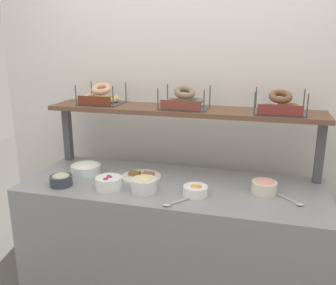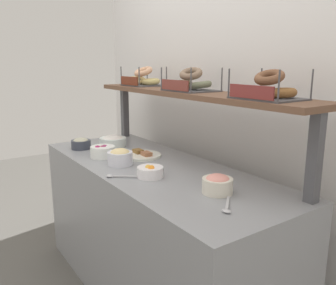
# 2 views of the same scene
# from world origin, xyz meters

# --- Properties ---
(back_wall) EXTENTS (3.05, 0.06, 2.40)m
(back_wall) POSITION_xyz_m (0.00, 0.55, 1.20)
(back_wall) COLOR white
(back_wall) RESTS_ON ground_plane
(deli_counter) EXTENTS (1.85, 0.70, 0.85)m
(deli_counter) POSITION_xyz_m (0.00, 0.00, 0.42)
(deli_counter) COLOR gray
(deli_counter) RESTS_ON ground_plane
(shelf_riser_left) EXTENTS (0.05, 0.05, 0.40)m
(shelf_riser_left) POSITION_xyz_m (-0.87, 0.27, 1.05)
(shelf_riser_left) COLOR #4C4C51
(shelf_riser_left) RESTS_ON deli_counter
(shelf_riser_right) EXTENTS (0.05, 0.05, 0.40)m
(shelf_riser_right) POSITION_xyz_m (0.87, 0.27, 1.05)
(shelf_riser_right) COLOR #4C4C51
(shelf_riser_right) RESTS_ON deli_counter
(upper_shelf) EXTENTS (1.81, 0.32, 0.03)m
(upper_shelf) POSITION_xyz_m (0.00, 0.27, 1.26)
(upper_shelf) COLOR brown
(upper_shelf) RESTS_ON shelf_riser_left
(bowl_lox_spread) EXTENTS (0.14, 0.14, 0.09)m
(bowl_lox_spread) POSITION_xyz_m (0.55, 0.01, 0.89)
(bowl_lox_spread) COLOR silver
(bowl_lox_spread) RESTS_ON deli_counter
(bowl_egg_salad) EXTENTS (0.15, 0.15, 0.10)m
(bowl_egg_salad) POSITION_xyz_m (-0.13, -0.15, 0.90)
(bowl_egg_salad) COLOR white
(bowl_egg_salad) RESTS_ON deli_counter
(bowl_beet_salad) EXTENTS (0.16, 0.16, 0.08)m
(bowl_beet_salad) POSITION_xyz_m (-0.35, -0.17, 0.89)
(bowl_beet_salad) COLOR white
(bowl_beet_salad) RESTS_ON deli_counter
(bowl_fruit_salad) EXTENTS (0.14, 0.14, 0.07)m
(bowl_fruit_salad) POSITION_xyz_m (0.17, -0.13, 0.88)
(bowl_fruit_salad) COLOR white
(bowl_fruit_salad) RESTS_ON deli_counter
(bowl_cream_cheese) EXTENTS (0.20, 0.20, 0.08)m
(bowl_cream_cheese) POSITION_xyz_m (-0.60, 0.03, 0.89)
(bowl_cream_cheese) COLOR white
(bowl_cream_cheese) RESTS_ON deli_counter
(bowl_tuna_salad) EXTENTS (0.14, 0.14, 0.08)m
(bowl_tuna_salad) POSITION_xyz_m (-0.65, -0.20, 0.89)
(bowl_tuna_salad) COLOR #363B48
(bowl_tuna_salad) RESTS_ON deli_counter
(serving_plate_white) EXTENTS (0.26, 0.26, 0.04)m
(serving_plate_white) POSITION_xyz_m (-0.22, 0.05, 0.86)
(serving_plate_white) COLOR white
(serving_plate_white) RESTS_ON deli_counter
(serving_spoon_near_plate) EXTENTS (0.13, 0.14, 0.01)m
(serving_spoon_near_plate) POSITION_xyz_m (0.07, -0.28, 0.86)
(serving_spoon_near_plate) COLOR #B7B7BC
(serving_spoon_near_plate) RESTS_ON deli_counter
(serving_spoon_by_edge) EXTENTS (0.14, 0.14, 0.01)m
(serving_spoon_by_edge) POSITION_xyz_m (0.71, -0.09, 0.86)
(serving_spoon_by_edge) COLOR #B7B7BC
(serving_spoon_by_edge) RESTS_ON deli_counter
(bagel_basket_plain) EXTENTS (0.28, 0.24, 0.15)m
(bagel_basket_plain) POSITION_xyz_m (-0.59, 0.28, 1.33)
(bagel_basket_plain) COLOR #4C4C51
(bagel_basket_plain) RESTS_ON upper_shelf
(bagel_basket_poppy) EXTENTS (0.30, 0.26, 0.15)m
(bagel_basket_poppy) POSITION_xyz_m (0.01, 0.26, 1.33)
(bagel_basket_poppy) COLOR #4C4C51
(bagel_basket_poppy) RESTS_ON upper_shelf
(bagel_basket_cinnamon_raisin) EXTENTS (0.30, 0.26, 0.14)m
(bagel_basket_cinnamon_raisin) POSITION_xyz_m (0.60, 0.25, 1.33)
(bagel_basket_cinnamon_raisin) COLOR #4C4C51
(bagel_basket_cinnamon_raisin) RESTS_ON upper_shelf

